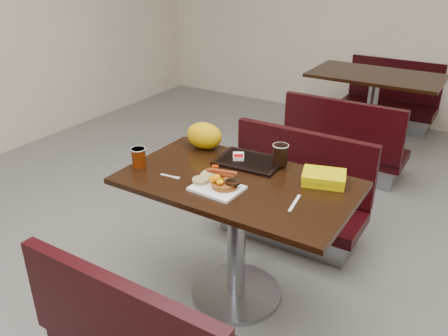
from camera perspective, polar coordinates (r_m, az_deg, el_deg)
The scene contains 24 objects.
floor at distance 2.82m, azimuth 1.46°, elevation -15.23°, with size 6.00×7.00×0.01m, color slate.
table_near at distance 2.59m, azimuth 1.55°, elevation -8.92°, with size 1.20×0.70×0.75m, color black, non-canonical shape.
bench_near_s at distance 2.15m, azimuth -8.42°, elevation -18.13°, with size 1.00×0.46×0.72m, color black, non-canonical shape.
bench_near_n at distance 3.13m, azimuth 8.04°, elevation -2.91°, with size 1.00×0.46×0.72m, color black, non-canonical shape.
table_far at distance 4.80m, azimuth 17.55°, elevation 6.55°, with size 1.20×0.70×0.75m, color black, non-canonical shape.
bench_far_s at distance 4.17m, azimuth 14.91°, elevation 3.83°, with size 1.00×0.46×0.72m, color black, non-canonical shape.
bench_far_n at distance 5.46m, azimuth 19.54°, elevation 8.31°, with size 1.00×0.46×0.72m, color black, non-canonical shape.
platter at distance 2.30m, azimuth -0.85°, elevation -2.50°, with size 0.24×0.19×0.01m, color white.
pancake_stack at distance 2.29m, azimuth 0.12°, elevation -2.07°, with size 0.13×0.13×0.03m, color brown.
sausage_patty at distance 2.28m, azimuth 1.10°, elevation -1.74°, with size 0.07×0.07×0.01m, color black.
scrambled_eggs at distance 2.28m, azimuth -0.88°, elevation -1.31°, with size 0.08×0.07×0.04m, color #E39E04.
bacon_strips at distance 2.28m, azimuth -0.46°, elevation -0.56°, with size 0.14×0.06×0.01m, color #450D04, non-canonical shape.
muffin_bottom at distance 2.35m, azimuth -2.91°, elevation -1.52°, with size 0.08×0.08×0.02m, color tan.
muffin_top at distance 2.36m, azimuth -2.01°, elevation -0.98°, with size 0.08×0.08×0.02m, color tan.
coffee_cup_near at distance 2.56m, azimuth -10.41°, elevation 1.25°, with size 0.08×0.08×0.11m, color #832D04.
fork at distance 2.46m, azimuth -6.92°, elevation -0.93°, with size 0.11×0.02×0.00m, color white, non-canonical shape.
knife at distance 2.21m, azimuth 8.63°, elevation -4.25°, with size 0.17×0.01×0.00m, color white.
condiment_syrup at distance 2.53m, azimuth -1.08°, elevation 0.19°, with size 0.04×0.03×0.01m, color #9E2406.
condiment_ketchup at distance 2.44m, azimuth -0.03°, elevation -0.87°, with size 0.04×0.03×0.01m, color #8C0504.
tray at distance 2.59m, azimuth 3.11°, elevation 0.83°, with size 0.36×0.25×0.02m, color black.
hashbrown_sleeve_left at distance 2.60m, azimuth 1.78°, elevation 1.43°, with size 0.06×0.08×0.02m, color silver.
coffee_cup_far at distance 2.53m, azimuth 6.91°, elevation 1.65°, with size 0.08×0.08×0.11m, color black.
clamshell at distance 2.41m, azimuth 12.13°, elevation -1.18°, with size 0.21×0.16×0.06m, color #CBB903.
paper_bag at distance 2.76m, azimuth -2.43°, elevation 3.99°, with size 0.22×0.16×0.15m, color #CD8A06.
Camera 1 is at (1.07, -1.85, 1.84)m, focal length 37.35 mm.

